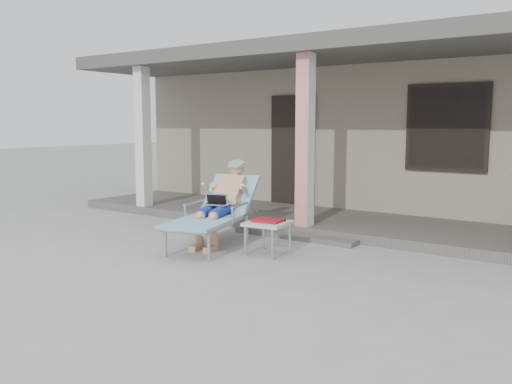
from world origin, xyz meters
The scene contains 7 objects.
ground centered at (0.00, 0.00, 0.00)m, with size 60.00×60.00×0.00m, color #9E9E99.
house centered at (0.00, 6.50, 1.67)m, with size 10.40×5.40×3.30m.
porch_deck centered at (0.00, 3.00, 0.07)m, with size 10.00×2.00×0.15m, color #605B56.
porch_overhang centered at (0.00, 2.95, 2.79)m, with size 10.00×2.30×2.85m.
porch_step centered at (0.00, 1.85, 0.04)m, with size 2.00×0.30×0.07m, color #605B56.
lounger centered at (-0.71, 0.91, 0.77)m, with size 1.13×2.00×1.25m.
side_table centered at (0.23, 0.78, 0.40)m, with size 0.58×0.58×0.47m.
Camera 1 is at (4.07, -5.06, 1.74)m, focal length 38.00 mm.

